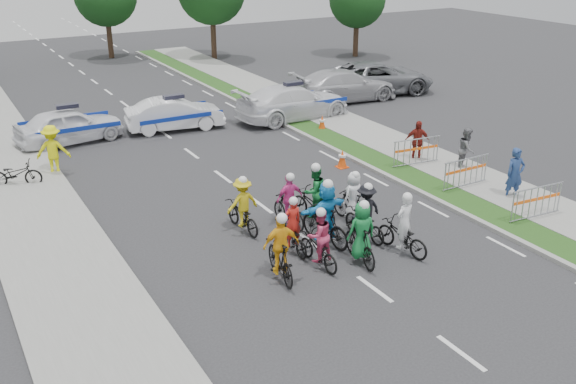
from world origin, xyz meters
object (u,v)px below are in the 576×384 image
police_car_0 (69,126)px  barrier_1 (466,174)px  rider_1 (361,238)px  spectator_0 (515,174)px  police_car_2 (293,102)px  barrier_0 (536,204)px  rider_2 (319,244)px  tree_2 (357,0)px  rider_9 (289,206)px  rider_4 (365,217)px  rider_6 (292,233)px  civilian_sedan (345,85)px  spectator_2 (417,141)px  police_car_1 (175,114)px  rider_8 (314,200)px  parked_bike (15,174)px  spectator_1 (467,149)px  rider_10 (242,210)px  rider_3 (281,253)px  rider_5 (326,217)px  rider_7 (353,202)px  rider_0 (403,233)px  barrier_2 (416,153)px  marshal_hiviz (53,150)px  cone_0 (342,159)px  civilian_suv (377,78)px  cone_1 (322,123)px

police_car_0 → barrier_1: police_car_0 is taller
rider_1 → spectator_0: (6.93, 1.02, 0.17)m
police_car_2 → barrier_0: size_ratio=2.78×
rider_2 → tree_2: 30.74m
rider_9 → rider_4: bearing=126.4°
rider_6 → rider_9: (0.74, 1.44, 0.12)m
rider_9 → police_car_2: size_ratio=0.31×
civilian_sedan → barrier_1: (-3.41, -12.17, -0.25)m
spectator_2 → rider_9: bearing=-128.7°
police_car_1 → police_car_2: police_car_2 is taller
spectator_2 → rider_8: bearing=-125.7°
rider_2 → police_car_1: (1.23, 13.75, 0.06)m
civilian_sedan → parked_bike: (-16.69, -4.23, -0.35)m
rider_1 → spectator_1: 8.55m
rider_10 → police_car_2: bearing=-130.7°
rider_3 → parked_bike: 11.19m
rider_1 → rider_5: size_ratio=0.92×
police_car_1 → rider_2: bearing=-175.9°
rider_7 → barrier_1: 4.89m
rider_0 → civilian_sedan: (8.28, 14.75, 0.21)m
barrier_2 → marshal_hiviz: bearing=153.0°
rider_2 → barrier_1: (7.27, 2.07, -0.08)m
barrier_0 → cone_0: (-2.40, 6.87, -0.22)m
parked_bike → rider_4: bearing=-118.3°
rider_8 → police_car_1: size_ratio=0.46×
rider_4 → rider_6: bearing=-12.8°
rider_5 → police_car_1: size_ratio=0.46×
barrier_1 → rider_7: bearing=-177.1°
rider_3 → civilian_suv: 20.64m
spectator_0 → rider_6: bearing=-167.6°
rider_8 → civilian_suv: (11.77, 12.31, 0.15)m
rider_9 → police_car_0: 12.21m
barrier_0 → tree_2: (11.30, 25.19, 3.27)m
rider_8 → rider_10: 2.22m
rider_0 → rider_10: rider_0 is taller
spectator_2 → police_car_0: bearing=172.0°
rider_0 → civilian_suv: size_ratio=0.30×
rider_3 → cone_0: size_ratio=2.66×
rider_1 → rider_2: bearing=-10.1°
rider_9 → spectator_0: bearing=162.9°
rider_8 → rider_0: bearing=98.7°
rider_1 → cone_1: bearing=-108.7°
rider_4 → barrier_2: bearing=-146.8°
rider_8 → parked_bike: (-7.40, 7.57, -0.25)m
rider_1 → police_car_1: (0.15, 14.13, -0.01)m
rider_10 → marshal_hiviz: marshal_hiviz is taller
rider_5 → police_car_0: size_ratio=0.45×
rider_1 → parked_bike: rider_1 is taller
rider_5 → police_car_0: rider_5 is taller
rider_9 → rider_7: bearing=156.3°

